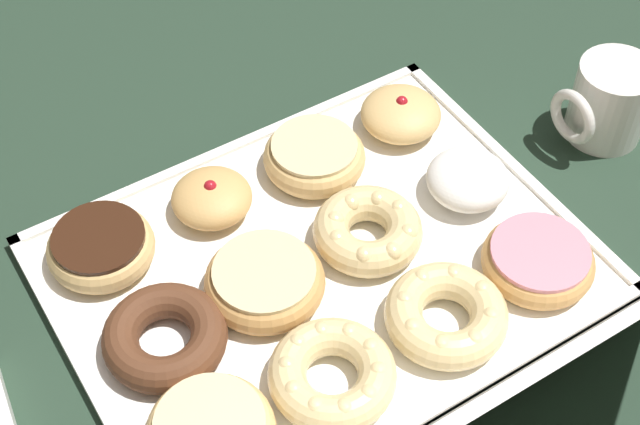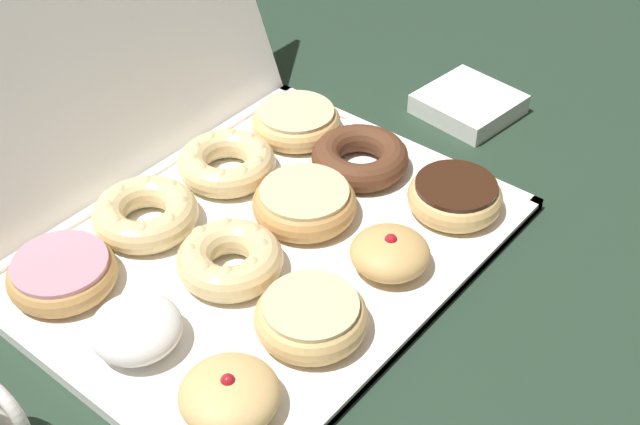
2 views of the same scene
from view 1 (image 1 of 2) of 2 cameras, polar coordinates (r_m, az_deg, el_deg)
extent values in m
plane|color=#233828|center=(0.97, 0.07, -3.56)|extent=(3.00, 3.00, 0.00)
cube|color=white|center=(0.97, 0.07, -3.38)|extent=(0.52, 0.40, 0.01)
cube|color=white|center=(1.08, -5.44, 3.71)|extent=(0.52, 0.01, 0.01)
cube|color=white|center=(0.88, 6.95, -11.81)|extent=(0.52, 0.01, 0.01)
cube|color=white|center=(1.08, 11.66, 2.51)|extent=(0.01, 0.40, 0.01)
cube|color=white|center=(0.92, -13.76, -9.93)|extent=(0.01, 0.40, 0.01)
cube|color=white|center=(0.70, 12.28, -9.52)|extent=(0.52, 0.15, 0.37)
ellipsoid|color=#E5B770|center=(1.09, 4.89, 5.94)|extent=(0.09, 0.09, 0.04)
sphere|color=#B21923|center=(1.08, 4.96, 6.66)|extent=(0.01, 0.01, 0.01)
torus|color=#E5B770|center=(1.04, -0.34, 3.36)|extent=(0.11, 0.11, 0.04)
cylinder|color=beige|center=(1.03, -0.35, 4.03)|extent=(0.09, 0.09, 0.01)
ellipsoid|color=tan|center=(1.00, -6.54, 0.88)|extent=(0.09, 0.09, 0.04)
sphere|color=#B21923|center=(0.99, -6.63, 1.56)|extent=(0.01, 0.01, 0.01)
torus|color=#E5B770|center=(0.98, -13.06, -2.09)|extent=(0.11, 0.11, 0.04)
cylinder|color=#381E11|center=(0.97, -13.23, -1.48)|extent=(0.09, 0.09, 0.01)
ellipsoid|color=white|center=(1.03, 8.80, 2.10)|extent=(0.09, 0.09, 0.05)
torus|color=#EACC8C|center=(0.97, 3.06, -1.30)|extent=(0.11, 0.11, 0.04)
sphere|color=#EACC8C|center=(0.95, 1.19, -1.83)|extent=(0.02, 0.02, 0.02)
sphere|color=#EACC8C|center=(0.94, 2.65, -2.63)|extent=(0.02, 0.02, 0.02)
sphere|color=#EACC8C|center=(0.94, 4.37, -2.40)|extent=(0.02, 0.02, 0.02)
sphere|color=#EACC8C|center=(0.96, 5.30, -1.29)|extent=(0.02, 0.02, 0.02)
sphere|color=#EACC8C|center=(0.98, 4.92, 0.01)|extent=(0.02, 0.02, 0.02)
sphere|color=#EACC8C|center=(0.98, 3.50, 0.74)|extent=(0.02, 0.02, 0.02)
sphere|color=#EACC8C|center=(0.98, 1.85, 0.54)|extent=(0.02, 0.02, 0.02)
sphere|color=#EACC8C|center=(0.96, 0.89, -0.52)|extent=(0.02, 0.02, 0.02)
torus|color=tan|center=(0.93, -3.38, -4.17)|extent=(0.12, 0.12, 0.04)
cylinder|color=beige|center=(0.92, -3.42, -3.54)|extent=(0.10, 0.10, 0.01)
torus|color=#59331E|center=(0.91, -9.34, -7.41)|extent=(0.12, 0.12, 0.04)
torus|color=tan|center=(0.97, 13.00, -2.89)|extent=(0.11, 0.11, 0.03)
cylinder|color=pink|center=(0.96, 13.16, -2.33)|extent=(0.10, 0.10, 0.01)
torus|color=#EACC8C|center=(0.91, 7.61, -6.15)|extent=(0.12, 0.12, 0.04)
sphere|color=#EACC8C|center=(0.89, 5.57, -6.96)|extent=(0.02, 0.02, 0.02)
sphere|color=#EACC8C|center=(0.88, 7.31, -7.93)|extent=(0.02, 0.02, 0.02)
sphere|color=#EACC8C|center=(0.89, 9.28, -7.60)|extent=(0.02, 0.02, 0.02)
sphere|color=#EACC8C|center=(0.91, 10.25, -6.22)|extent=(0.02, 0.02, 0.02)
sphere|color=#EACC8C|center=(0.92, 9.71, -4.65)|extent=(0.02, 0.02, 0.02)
sphere|color=#EACC8C|center=(0.93, 8.03, -3.76)|extent=(0.02, 0.02, 0.02)
sphere|color=#EACC8C|center=(0.92, 6.15, -4.03)|extent=(0.02, 0.02, 0.02)
sphere|color=#EACC8C|center=(0.91, 5.11, -5.34)|extent=(0.02, 0.02, 0.02)
torus|color=#EACC8C|center=(0.87, 0.74, -9.75)|extent=(0.12, 0.12, 0.04)
sphere|color=#EACC8C|center=(0.85, -1.63, -10.67)|extent=(0.02, 0.02, 0.02)
sphere|color=#EACC8C|center=(0.84, -0.30, -11.64)|extent=(0.02, 0.02, 0.02)
sphere|color=#EACC8C|center=(0.84, 1.46, -11.74)|extent=(0.02, 0.02, 0.02)
sphere|color=#EACC8C|center=(0.85, 2.93, -10.93)|extent=(0.02, 0.02, 0.02)
sphere|color=#EACC8C|center=(0.86, 3.52, -9.56)|extent=(0.02, 0.02, 0.02)
sphere|color=#EACC8C|center=(0.88, 3.05, -8.18)|extent=(0.02, 0.02, 0.02)
sphere|color=#EACC8C|center=(0.88, 1.73, -7.29)|extent=(0.02, 0.02, 0.02)
sphere|color=#EACC8C|center=(0.89, 0.07, -7.20)|extent=(0.02, 0.02, 0.02)
sphere|color=#EACC8C|center=(0.88, -1.35, -7.93)|extent=(0.02, 0.02, 0.02)
sphere|color=#EACC8C|center=(0.87, -2.02, -9.25)|extent=(0.02, 0.02, 0.02)
cylinder|color=beige|center=(0.84, -6.69, -12.53)|extent=(0.10, 0.10, 0.01)
cylinder|color=white|center=(1.13, 17.04, 6.48)|extent=(0.09, 0.09, 0.10)
cylinder|color=black|center=(1.10, 17.53, 8.06)|extent=(0.08, 0.08, 0.01)
torus|color=white|center=(1.09, 14.92, 5.64)|extent=(0.01, 0.07, 0.07)
camera|label=2|loc=(1.28, 10.29, 42.82)|focal=47.78mm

